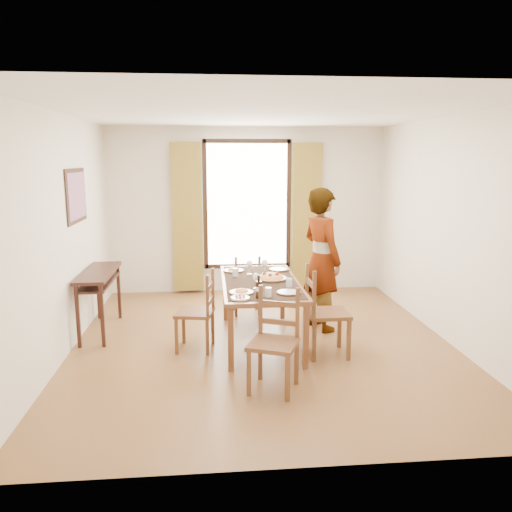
{
  "coord_description": "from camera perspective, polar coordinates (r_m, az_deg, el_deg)",
  "views": [
    {
      "loc": [
        -0.6,
        -5.7,
        2.2
      ],
      "look_at": [
        -0.05,
        0.39,
        1.0
      ],
      "focal_mm": 35.0,
      "sensor_mm": 36.0,
      "label": 1
    }
  ],
  "objects": [
    {
      "name": "chair_east",
      "position": [
        5.7,
        7.83,
        -6.61
      ],
      "size": [
        0.46,
        0.46,
        1.02
      ],
      "rotation": [
        0.0,
        0.0,
        1.58
      ],
      "color": "brown",
      "rests_on": "ground"
    },
    {
      "name": "wine_glass_c",
      "position": [
        6.29,
        -0.75,
        -1.31
      ],
      "size": [
        0.08,
        0.08,
        0.18
      ],
      "primitive_type": null,
      "color": "white",
      "rests_on": "dining_table"
    },
    {
      "name": "plate_se",
      "position": [
        5.44,
        3.79,
        -4.0
      ],
      "size": [
        0.27,
        0.27,
        0.05
      ],
      "primitive_type": null,
      "color": "silver",
      "rests_on": "dining_table"
    },
    {
      "name": "plate_nw",
      "position": [
        6.48,
        -2.59,
        -1.53
      ],
      "size": [
        0.27,
        0.27,
        0.05
      ],
      "primitive_type": null,
      "color": "silver",
      "rests_on": "dining_table"
    },
    {
      "name": "man",
      "position": [
        6.46,
        7.51,
        -0.4
      ],
      "size": [
        0.99,
        0.92,
        1.84
      ],
      "primitive_type": "imported",
      "rotation": [
        0.0,
        0.0,
        1.97
      ],
      "color": "#97999F",
      "rests_on": "ground"
    },
    {
      "name": "chair_north",
      "position": [
        7.14,
        -1.07,
        -3.49
      ],
      "size": [
        0.39,
        0.39,
        0.86
      ],
      "rotation": [
        0.0,
        0.0,
        3.18
      ],
      "color": "brown",
      "rests_on": "ground"
    },
    {
      "name": "tumbler_b",
      "position": [
        6.21,
        -2.37,
        -1.86
      ],
      "size": [
        0.07,
        0.07,
        0.1
      ],
      "primitive_type": "cylinder",
      "color": "silver",
      "rests_on": "dining_table"
    },
    {
      "name": "wine_glass_a",
      "position": [
        5.6,
        0.01,
        -2.85
      ],
      "size": [
        0.08,
        0.08,
        0.18
      ],
      "primitive_type": null,
      "color": "white",
      "rests_on": "dining_table"
    },
    {
      "name": "tumbler_c",
      "position": [
        5.29,
        1.41,
        -4.16
      ],
      "size": [
        0.07,
        0.07,
        0.1
      ],
      "primitive_type": "cylinder",
      "color": "silver",
      "rests_on": "dining_table"
    },
    {
      "name": "dining_table",
      "position": [
        5.99,
        0.51,
        -3.47
      ],
      "size": [
        0.91,
        1.83,
        0.76
      ],
      "color": "brown",
      "rests_on": "ground"
    },
    {
      "name": "wine_bottle",
      "position": [
        5.23,
        0.31,
        -3.5
      ],
      "size": [
        0.07,
        0.07,
        0.25
      ],
      "primitive_type": null,
      "color": "black",
      "rests_on": "dining_table"
    },
    {
      "name": "pasta_platter",
      "position": [
        6.04,
        1.71,
        -2.23
      ],
      "size": [
        0.4,
        0.4,
        0.1
      ],
      "primitive_type": null,
      "color": "#B02D16",
      "rests_on": "dining_table"
    },
    {
      "name": "console_table",
      "position": [
        6.63,
        -17.53,
        -2.63
      ],
      "size": [
        0.38,
        1.2,
        0.8
      ],
      "color": "black",
      "rests_on": "ground"
    },
    {
      "name": "plate_sw",
      "position": [
        5.44,
        -1.67,
        -3.99
      ],
      "size": [
        0.27,
        0.27,
        0.05
      ],
      "primitive_type": null,
      "color": "silver",
      "rests_on": "dining_table"
    },
    {
      "name": "chair_south",
      "position": [
        4.85,
        2.11,
        -9.97
      ],
      "size": [
        0.57,
        0.57,
        0.98
      ],
      "rotation": [
        0.0,
        0.0,
        -0.39
      ],
      "color": "brown",
      "rests_on": "ground"
    },
    {
      "name": "tumbler_a",
      "position": [
        5.7,
        3.81,
        -3.07
      ],
      "size": [
        0.07,
        0.07,
        0.1
      ],
      "primitive_type": "cylinder",
      "color": "silver",
      "rests_on": "dining_table"
    },
    {
      "name": "plate_ne",
      "position": [
        6.55,
        2.67,
        -1.39
      ],
      "size": [
        0.27,
        0.27,
        0.05
      ],
      "primitive_type": null,
      "color": "silver",
      "rests_on": "dining_table"
    },
    {
      "name": "room_shell",
      "position": [
        5.89,
        0.63,
        4.71
      ],
      "size": [
        4.6,
        5.1,
        2.74
      ],
      "color": "silver",
      "rests_on": "ground"
    },
    {
      "name": "caprese_plate",
      "position": [
        5.23,
        -1.82,
        -4.68
      ],
      "size": [
        0.2,
        0.2,
        0.04
      ],
      "primitive_type": null,
      "color": "silver",
      "rests_on": "dining_table"
    },
    {
      "name": "chair_west",
      "position": [
        5.85,
        -6.7,
        -6.53
      ],
      "size": [
        0.48,
        0.48,
        0.93
      ],
      "rotation": [
        0.0,
        0.0,
        -1.75
      ],
      "color": "brown",
      "rests_on": "ground"
    },
    {
      "name": "ground",
      "position": [
        6.14,
        0.76,
        -9.89
      ],
      "size": [
        5.0,
        5.0,
        0.0
      ],
      "primitive_type": "plane",
      "color": "brown",
      "rests_on": "ground"
    },
    {
      "name": "wine_glass_b",
      "position": [
        6.33,
        0.98,
        -1.21
      ],
      "size": [
        0.08,
        0.08,
        0.18
      ],
      "primitive_type": null,
      "color": "white",
      "rests_on": "dining_table"
    }
  ]
}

